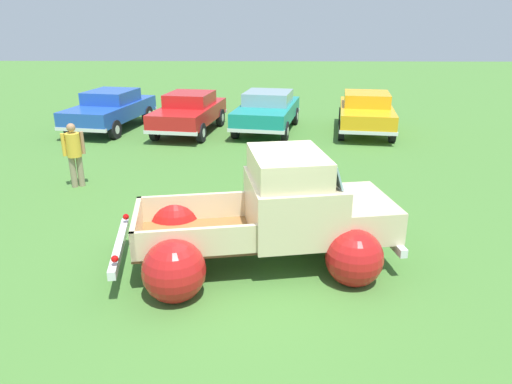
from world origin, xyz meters
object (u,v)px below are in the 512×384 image
Objects in this scene: vintage_pickup_truck at (277,220)px; show_car_0 at (111,108)px; show_car_2 at (267,110)px; spectator_0 at (74,151)px; show_car_1 at (189,111)px; show_car_3 at (366,111)px.

show_car_0 is (-5.98, 10.19, 0.03)m from vintage_pickup_truck.
spectator_0 reaches higher than show_car_2.
vintage_pickup_truck is 1.08× the size of show_car_2.
show_car_3 is at bearing 100.42° from show_car_1.
vintage_pickup_truck is at bearing -10.87° from show_car_3.
show_car_2 is at bearing 106.06° from show_car_1.
show_car_0 and show_car_1 have the same top height.
show_car_0 is 3.07m from show_car_1.
show_car_1 is (3.03, -0.51, -0.00)m from show_car_0.
vintage_pickup_truck is 10.12m from show_car_1.
show_car_0 is 2.88× the size of spectator_0.
spectator_0 is (-4.87, 3.72, 0.15)m from vintage_pickup_truck.
show_car_2 is at bearing 80.93° from vintage_pickup_truck.
show_car_0 is 9.45m from show_car_3.
vintage_pickup_truck is 10.02m from show_car_2.
vintage_pickup_truck reaches higher than show_car_0.
show_car_2 is 1.04× the size of show_car_3.
show_car_2 is 2.83× the size of spectator_0.
vintage_pickup_truck is at bearing 40.84° from show_car_0.
show_car_0 is 1.05× the size of show_car_1.
spectator_0 is (-4.75, -6.30, 0.12)m from show_car_2.
show_car_1 is 0.97× the size of show_car_2.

